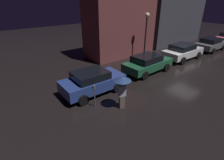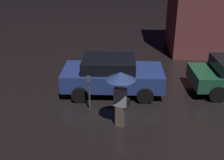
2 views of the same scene
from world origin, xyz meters
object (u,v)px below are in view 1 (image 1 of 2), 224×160
(parked_car_white, at_px, (183,51))
(parking_meter, at_px, (94,94))
(parked_car_blue, at_px, (92,81))
(parked_car_grey, at_px, (211,44))
(pedestrian_with_umbrella, at_px, (122,84))
(parked_car_green, at_px, (147,63))
(street_lamp_near, at_px, (146,28))

(parked_car_white, distance_m, parking_meter, 11.29)
(parked_car_blue, bearing_deg, parked_car_grey, 0.91)
(parked_car_grey, relative_size, pedestrian_with_umbrella, 2.05)
(parked_car_green, xyz_separation_m, parked_car_white, (5.09, 0.06, 0.05))
(parked_car_blue, distance_m, parked_car_white, 10.39)
(parked_car_white, relative_size, parked_car_grey, 1.10)
(parked_car_white, height_order, parked_car_grey, parked_car_white)
(parked_car_white, height_order, parking_meter, parked_car_white)
(parked_car_green, relative_size, parked_car_grey, 1.08)
(pedestrian_with_umbrella, distance_m, street_lamp_near, 8.91)
(parked_car_white, relative_size, parking_meter, 3.30)
(parked_car_grey, height_order, parking_meter, parked_car_grey)
(parked_car_blue, relative_size, parked_car_green, 0.94)
(parked_car_green, distance_m, parking_meter, 6.28)
(parked_car_blue, relative_size, pedestrian_with_umbrella, 2.08)
(parked_car_green, bearing_deg, parked_car_white, -0.73)
(parked_car_grey, distance_m, street_lamp_near, 8.90)
(street_lamp_near, bearing_deg, parking_meter, -154.37)
(parked_car_blue, distance_m, parked_car_green, 5.30)
(parked_car_white, xyz_separation_m, parked_car_grey, (5.37, -0.18, -0.06))
(pedestrian_with_umbrella, relative_size, parking_meter, 1.46)
(parked_car_blue, bearing_deg, parking_meter, -117.61)
(street_lamp_near, bearing_deg, parked_car_white, -39.33)
(parked_car_blue, height_order, street_lamp_near, street_lamp_near)
(parking_meter, bearing_deg, street_lamp_near, 25.63)
(pedestrian_with_umbrella, bearing_deg, parked_car_green, 46.92)
(parked_car_white, bearing_deg, street_lamp_near, 141.77)
(pedestrian_with_umbrella, distance_m, parking_meter, 1.65)
(parking_meter, bearing_deg, parked_car_blue, 61.58)
(parked_car_white, xyz_separation_m, parking_meter, (-11.17, -1.65, 0.02))
(pedestrian_with_umbrella, bearing_deg, street_lamp_near, 53.99)
(parking_meter, bearing_deg, parked_car_green, 14.68)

